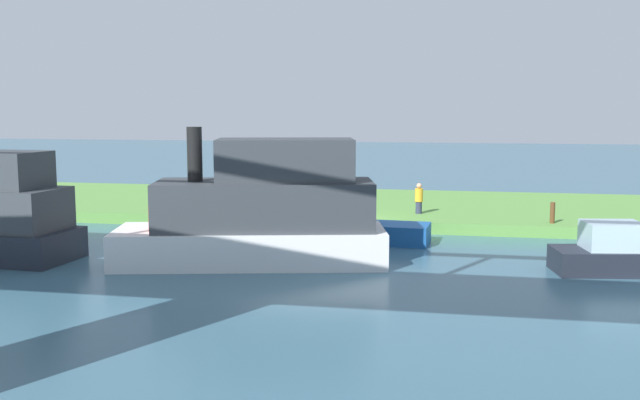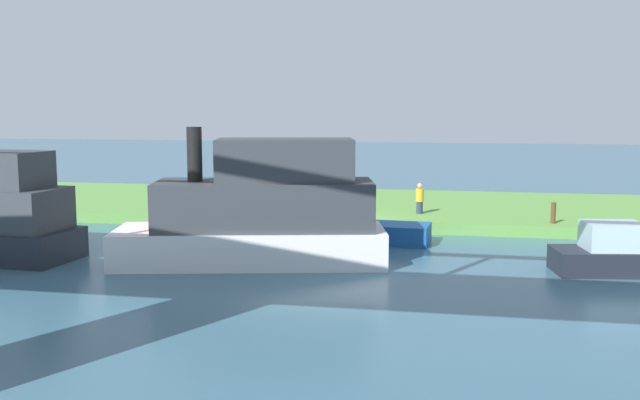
{
  "view_description": "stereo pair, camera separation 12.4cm",
  "coord_description": "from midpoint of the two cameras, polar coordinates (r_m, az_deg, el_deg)",
  "views": [
    {
      "loc": [
        -5.17,
        30.14,
        5.3
      ],
      "look_at": [
        -0.26,
        5.0,
        2.0
      ],
      "focal_mm": 40.51,
      "sensor_mm": 36.0,
      "label": 1
    },
    {
      "loc": [
        -5.29,
        30.12,
        5.3
      ],
      "look_at": [
        -0.26,
        5.0,
        2.0
      ],
      "focal_mm": 40.51,
      "sensor_mm": 36.0,
      "label": 2
    }
  ],
  "objects": [
    {
      "name": "skiff_small",
      "position": [
        28.64,
        3.22,
        -2.14
      ],
      "size": [
        5.05,
        2.09,
        1.65
      ],
      "color": "#195199",
      "rests_on": "ground"
    },
    {
      "name": "motorboat_red",
      "position": [
        24.53,
        -4.95,
        -1.07
      ],
      "size": [
        9.55,
        4.99,
        4.65
      ],
      "color": "white",
      "rests_on": "ground"
    },
    {
      "name": "person_on_bank",
      "position": [
        33.01,
        7.72,
        0.14
      ],
      "size": [
        0.48,
        0.48,
        1.39
      ],
      "color": "#2D334C",
      "rests_on": "grassy_bank"
    },
    {
      "name": "ground_plane",
      "position": [
        31.04,
        1.19,
        -2.49
      ],
      "size": [
        160.0,
        160.0,
        0.0
      ],
      "primitive_type": "plane",
      "color": "#386075"
    },
    {
      "name": "grassy_bank",
      "position": [
        36.85,
        2.8,
        -0.54
      ],
      "size": [
        80.0,
        12.0,
        0.5
      ],
      "primitive_type": "cube",
      "color": "#5B9342",
      "rests_on": "ground"
    },
    {
      "name": "mooring_post",
      "position": [
        31.51,
        17.78,
        -0.97
      ],
      "size": [
        0.2,
        0.2,
        0.88
      ],
      "primitive_type": "cylinder",
      "color": "brown",
      "rests_on": "grassy_bank"
    },
    {
      "name": "pontoon_yellow",
      "position": [
        25.22,
        22.99,
        -4.01
      ],
      "size": [
        5.19,
        2.53,
        1.66
      ],
      "color": "#1E232D",
      "rests_on": "ground"
    }
  ]
}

